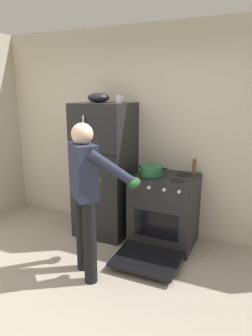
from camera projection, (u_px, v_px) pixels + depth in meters
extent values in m
plane|color=#9E9384|center=(63.00, 311.00, 2.67)|extent=(8.00, 8.00, 0.00)
cube|color=beige|center=(145.00, 132.00, 4.06)|extent=(6.00, 0.10, 2.70)
cube|color=black|center=(105.00, 170.00, 4.01)|extent=(0.68, 0.68, 1.74)
cube|color=black|center=(91.00, 154.00, 3.63)|extent=(0.67, 0.01, 0.01)
cylinder|color=#B7B7BC|center=(86.00, 199.00, 3.79)|extent=(0.02, 0.02, 0.63)
cylinder|color=#B7B7BC|center=(84.00, 129.00, 3.58)|extent=(0.02, 0.02, 0.33)
cube|color=purple|center=(87.00, 191.00, 3.78)|extent=(0.04, 0.01, 0.06)
cube|color=green|center=(99.00, 179.00, 3.67)|extent=(0.04, 0.01, 0.06)
cube|color=blue|center=(83.00, 199.00, 3.83)|extent=(0.04, 0.01, 0.06)
cube|color=black|center=(164.00, 210.00, 3.78)|extent=(0.76, 0.64, 0.89)
cube|color=black|center=(156.00, 225.00, 3.51)|extent=(0.53, 0.01, 0.32)
cylinder|color=black|center=(147.00, 177.00, 3.62)|extent=(0.17, 0.17, 0.01)
cylinder|color=black|center=(177.00, 181.00, 3.47)|extent=(0.17, 0.17, 0.01)
cylinder|color=black|center=(155.00, 171.00, 3.87)|extent=(0.17, 0.17, 0.01)
cylinder|color=black|center=(183.00, 175.00, 3.72)|extent=(0.17, 0.17, 0.01)
cylinder|color=silver|center=(135.00, 186.00, 3.49)|extent=(0.04, 0.03, 0.04)
cylinder|color=silver|center=(149.00, 188.00, 3.43)|extent=(0.04, 0.03, 0.04)
cylinder|color=silver|center=(164.00, 190.00, 3.35)|extent=(0.04, 0.03, 0.04)
cylinder|color=silver|center=(179.00, 192.00, 3.29)|extent=(0.04, 0.03, 0.04)
cube|color=black|center=(147.00, 259.00, 3.33)|extent=(0.72, 0.57, 0.05)
cylinder|color=black|center=(82.00, 232.00, 3.22)|extent=(0.13, 0.13, 0.86)
cylinder|color=black|center=(90.00, 243.00, 2.99)|extent=(0.13, 0.13, 0.86)
cube|color=#23283D|center=(84.00, 171.00, 2.93)|extent=(0.40, 0.39, 0.54)
sphere|color=beige|center=(82.00, 134.00, 2.84)|extent=(0.21, 0.21, 0.21)
sphere|color=#323232|center=(82.00, 138.00, 2.85)|extent=(0.15, 0.15, 0.15)
cylinder|color=#23283D|center=(98.00, 160.00, 3.19)|extent=(0.40, 0.44, 0.41)
cylinder|color=#23283D|center=(113.00, 168.00, 2.83)|extent=(0.40, 0.44, 0.41)
ellipsoid|color=#1E5123|center=(118.00, 173.00, 3.32)|extent=(0.12, 0.18, 0.10)
ellipsoid|color=#1E5123|center=(134.00, 183.00, 2.97)|extent=(0.12, 0.18, 0.10)
cylinder|color=#236638|center=(152.00, 171.00, 3.68)|extent=(0.28, 0.28, 0.11)
cube|color=black|center=(139.00, 166.00, 3.73)|extent=(0.05, 0.03, 0.02)
cube|color=black|center=(165.00, 169.00, 3.60)|extent=(0.05, 0.03, 0.02)
cylinder|color=silver|center=(119.00, 99.00, 3.75)|extent=(0.08, 0.08, 0.10)
torus|color=silver|center=(122.00, 99.00, 3.73)|extent=(0.06, 0.01, 0.06)
cylinder|color=brown|center=(194.00, 167.00, 3.70)|extent=(0.05, 0.05, 0.19)
ellipsoid|color=black|center=(98.00, 98.00, 3.81)|extent=(0.28, 0.28, 0.12)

